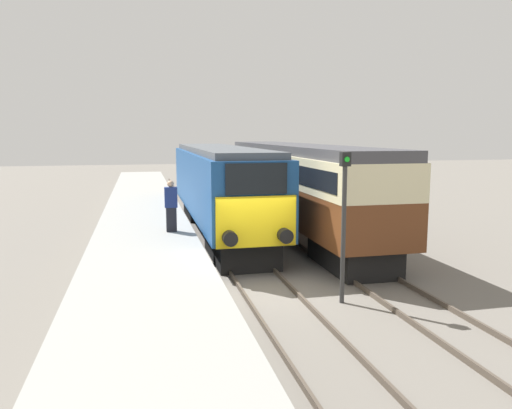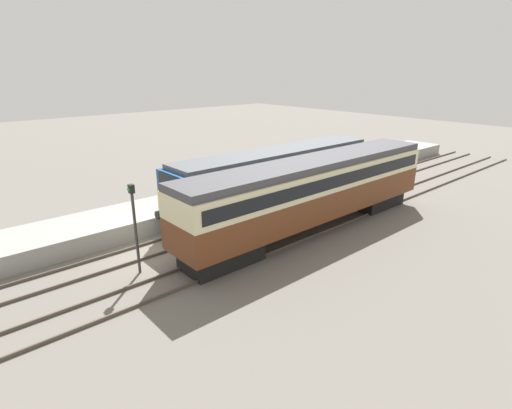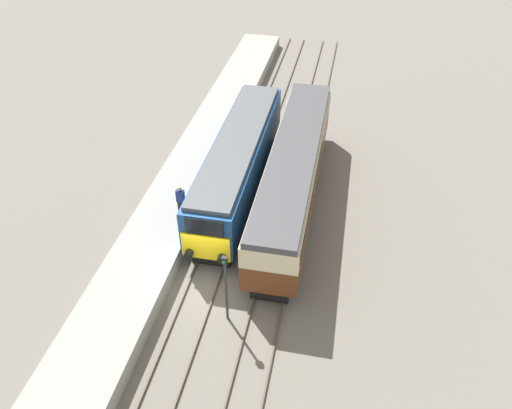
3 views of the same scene
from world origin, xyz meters
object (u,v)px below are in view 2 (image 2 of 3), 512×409
object	(u,v)px
passenger_carriage	(314,188)
person_on_platform	(200,186)
locomotive	(277,178)
signal_post	(135,222)

from	to	relation	value
passenger_carriage	person_on_platform	xyz separation A→B (m)	(-5.75, -3.37, -0.50)
locomotive	signal_post	bearing A→B (deg)	-80.22
person_on_platform	passenger_carriage	bearing A→B (deg)	30.42
passenger_carriage	signal_post	world-z (taller)	signal_post
passenger_carriage	locomotive	bearing A→B (deg)	169.96
signal_post	person_on_platform	bearing A→B (deg)	124.53
person_on_platform	signal_post	world-z (taller)	signal_post
locomotive	signal_post	distance (m)	10.01
locomotive	signal_post	world-z (taller)	signal_post
locomotive	passenger_carriage	size ratio (longest dim) A/B	0.90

